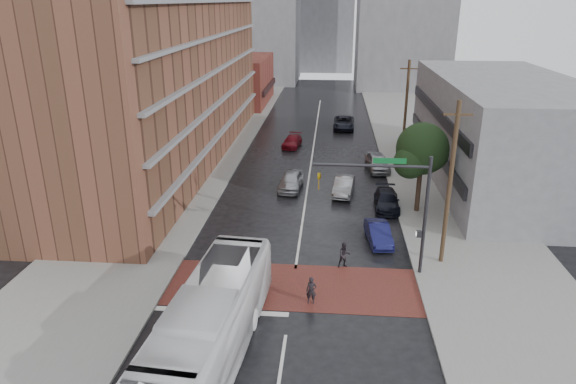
# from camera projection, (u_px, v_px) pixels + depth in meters

# --- Properties ---
(ground) EXTENTS (160.00, 160.00, 0.00)m
(ground) POSITION_uv_depth(u_px,v_px,m) (292.00, 291.00, 28.36)
(ground) COLOR black
(ground) RESTS_ON ground
(crosswalk) EXTENTS (14.00, 5.00, 0.02)m
(crosswalk) POSITION_uv_depth(u_px,v_px,m) (293.00, 286.00, 28.82)
(crosswalk) COLOR maroon
(crosswalk) RESTS_ON ground
(sidewalk_west) EXTENTS (9.00, 90.00, 0.15)m
(sidewalk_west) POSITION_uv_depth(u_px,v_px,m) (200.00, 156.00, 52.57)
(sidewalk_west) COLOR gray
(sidewalk_west) RESTS_ON ground
(sidewalk_east) EXTENTS (9.00, 90.00, 0.15)m
(sidewalk_east) POSITION_uv_depth(u_px,v_px,m) (428.00, 162.00, 50.72)
(sidewalk_east) COLOR gray
(sidewalk_east) RESTS_ON ground
(apartment_block) EXTENTS (10.00, 44.00, 28.00)m
(apartment_block) POSITION_uv_depth(u_px,v_px,m) (161.00, 12.00, 46.94)
(apartment_block) COLOR brown
(apartment_block) RESTS_ON ground
(storefront_west) EXTENTS (8.00, 16.00, 7.00)m
(storefront_west) POSITION_uv_depth(u_px,v_px,m) (242.00, 80.00, 78.45)
(storefront_west) COLOR brown
(storefront_west) RESTS_ON ground
(building_east) EXTENTS (11.00, 26.00, 9.00)m
(building_east) POSITION_uv_depth(u_px,v_px,m) (502.00, 131.00, 44.10)
(building_east) COLOR gray
(building_east) RESTS_ON ground
(distant_tower_center) EXTENTS (12.00, 10.00, 24.00)m
(distant_tower_center) POSITION_uv_depth(u_px,v_px,m) (326.00, 15.00, 112.73)
(distant_tower_center) COLOR gray
(distant_tower_center) RESTS_ON ground
(street_tree) EXTENTS (4.20, 4.10, 6.90)m
(street_tree) POSITION_uv_depth(u_px,v_px,m) (422.00, 152.00, 37.23)
(street_tree) COLOR #332319
(street_tree) RESTS_ON ground
(signal_mast) EXTENTS (6.50, 0.30, 7.20)m
(signal_mast) POSITION_uv_depth(u_px,v_px,m) (401.00, 198.00, 28.55)
(signal_mast) COLOR #2D2D33
(signal_mast) RESTS_ON ground
(utility_pole_near) EXTENTS (1.60, 0.26, 10.00)m
(utility_pole_near) POSITION_uv_depth(u_px,v_px,m) (450.00, 184.00, 29.57)
(utility_pole_near) COLOR #473321
(utility_pole_near) RESTS_ON ground
(utility_pole_far) EXTENTS (1.60, 0.26, 10.00)m
(utility_pole_far) POSITION_uv_depth(u_px,v_px,m) (405.00, 113.00, 48.22)
(utility_pole_far) COLOR #473321
(utility_pole_far) RESTS_ON ground
(transit_bus) EXTENTS (3.97, 12.83, 3.52)m
(transit_bus) POSITION_uv_depth(u_px,v_px,m) (210.00, 325.00, 22.44)
(transit_bus) COLOR white
(transit_bus) RESTS_ON ground
(pedestrian_a) EXTENTS (0.56, 0.37, 1.51)m
(pedestrian_a) POSITION_uv_depth(u_px,v_px,m) (311.00, 291.00, 26.98)
(pedestrian_a) COLOR black
(pedestrian_a) RESTS_ON ground
(pedestrian_b) EXTENTS (0.91, 0.79, 1.59)m
(pedestrian_b) POSITION_uv_depth(u_px,v_px,m) (344.00, 255.00, 30.64)
(pedestrian_b) COLOR black
(pedestrian_b) RESTS_ON ground
(car_travel_a) EXTENTS (2.21, 4.58, 1.51)m
(car_travel_a) POSITION_uv_depth(u_px,v_px,m) (291.00, 181.00, 43.34)
(car_travel_a) COLOR #AAADB2
(car_travel_a) RESTS_ON ground
(car_travel_b) EXTENTS (2.02, 4.47, 1.42)m
(car_travel_b) POSITION_uv_depth(u_px,v_px,m) (344.00, 186.00, 42.30)
(car_travel_b) COLOR #999CA0
(car_travel_b) RESTS_ON ground
(car_travel_c) EXTENTS (2.21, 4.33, 1.20)m
(car_travel_c) POSITION_uv_depth(u_px,v_px,m) (292.00, 141.00, 55.98)
(car_travel_c) COLOR maroon
(car_travel_c) RESTS_ON ground
(suv_travel) EXTENTS (2.69, 5.52, 1.51)m
(suv_travel) POSITION_uv_depth(u_px,v_px,m) (344.00, 123.00, 63.75)
(suv_travel) COLOR black
(suv_travel) RESTS_ON ground
(car_parked_near) EXTENTS (1.79, 4.04, 1.29)m
(car_parked_near) POSITION_uv_depth(u_px,v_px,m) (378.00, 233.00, 33.85)
(car_parked_near) COLOR #141546
(car_parked_near) RESTS_ON ground
(car_parked_mid) EXTENTS (1.95, 4.54, 1.30)m
(car_parked_mid) POSITION_uv_depth(u_px,v_px,m) (387.00, 200.00, 39.41)
(car_parked_mid) COLOR black
(car_parked_mid) RESTS_ON ground
(car_parked_far) EXTENTS (2.42, 4.95, 1.62)m
(car_parked_far) POSITION_uv_depth(u_px,v_px,m) (377.00, 162.00, 48.12)
(car_parked_far) COLOR #95979C
(car_parked_far) RESTS_ON ground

